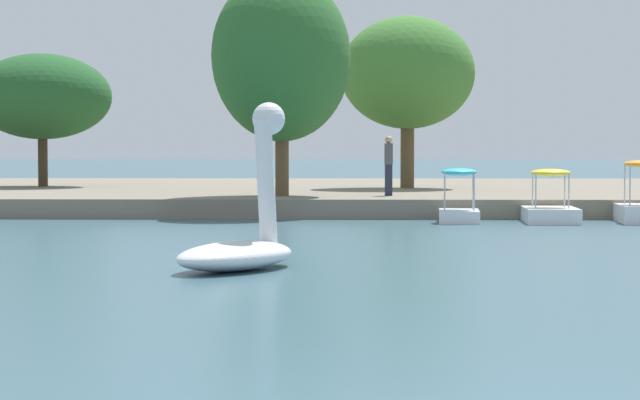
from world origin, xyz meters
TOP-DOWN VIEW (x-y plane):
  - shore_bank_far at (0.00, 38.07)m, footprint 152.71×26.21m
  - swan_boat at (-2.63, 11.47)m, footprint 2.35×2.74m
  - pedal_boat_cyan at (1.92, 23.76)m, footprint 1.19×2.04m
  - pedal_boat_yellow at (4.30, 23.72)m, footprint 1.50×2.45m
  - tree_sapling_by_fence at (-12.55, 36.78)m, footprint 5.53×5.33m
  - tree_broadleaf_behind_dock at (-2.95, 27.54)m, footprint 5.70×5.94m
  - tree_broadleaf_left at (1.15, 35.36)m, footprint 6.61×6.55m
  - person_on_path at (0.21, 27.80)m, footprint 0.24×0.26m

SIDE VIEW (x-z plane):
  - shore_bank_far at x=0.00m, z-range 0.00..0.55m
  - pedal_boat_yellow at x=4.30m, z-range -0.33..1.08m
  - pedal_boat_cyan at x=1.92m, z-range -0.24..1.18m
  - swan_boat at x=-2.63m, z-range -0.76..1.88m
  - person_on_path at x=0.21m, z-range 0.58..2.36m
  - tree_sapling_by_fence at x=-12.55m, z-range 1.43..6.45m
  - tree_broadleaf_behind_dock at x=-2.95m, z-range 1.34..7.94m
  - tree_broadleaf_left at x=1.15m, z-range 1.60..7.81m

